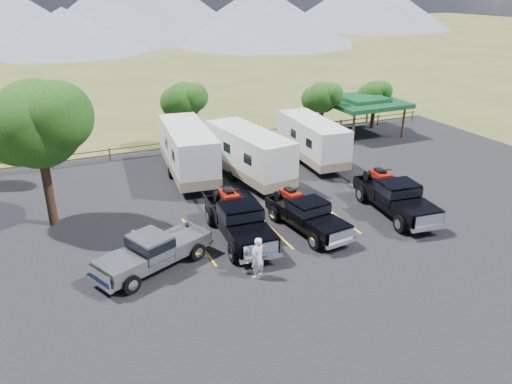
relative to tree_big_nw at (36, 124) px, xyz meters
name	(u,v)px	position (x,y,z in m)	size (l,w,h in m)	color
ground	(342,253)	(12.55, -9.03, -5.60)	(320.00, 320.00, 0.00)	#4A5222
asphalt_lot	(311,227)	(12.55, -6.03, -5.58)	(44.00, 34.00, 0.04)	black
stall_lines	(302,219)	(12.55, -5.03, -5.55)	(12.12, 5.50, 0.01)	yellow
tree_big_nw	(36,124)	(0.00, 0.00, 0.00)	(5.54, 5.18, 7.84)	black
tree_ne_a	(322,98)	(21.52, 7.99, -2.11)	(3.11, 2.92, 4.76)	black
tree_ne_b	(375,94)	(27.52, 8.99, -2.47)	(2.77, 2.59, 4.27)	black
tree_north	(184,101)	(10.52, 9.99, -1.76)	(3.46, 3.24, 5.25)	black
rail_fence	(236,137)	(14.55, 9.47, -4.99)	(36.12, 0.12, 1.00)	brown
pavilion	(362,102)	(25.55, 7.97, -2.81)	(6.20, 6.20, 3.22)	brown
mountain_range	(41,4)	(4.92, 96.95, 2.28)	(209.00, 71.00, 20.00)	slate
rig_left	(239,219)	(8.58, -5.55, -4.52)	(2.64, 6.56, 2.15)	black
rig_center	(306,214)	(12.14, -6.16, -4.64)	(2.51, 5.88, 1.91)	black
rig_right	(395,196)	(17.72, -6.38, -4.52)	(2.85, 6.64, 2.15)	black
trailer_left	(188,152)	(8.82, 3.76, -3.75)	(3.41, 9.97, 3.45)	silver
trailer_center	(249,155)	(12.31, 1.69, -3.82)	(3.37, 9.61, 3.32)	silver
trailer_right	(312,141)	(17.80, 3.00, -3.91)	(2.82, 9.08, 3.15)	silver
pickup_silver	(154,251)	(3.94, -6.72, -4.66)	(5.97, 3.97, 1.72)	slate
person_a	(257,258)	(7.90, -9.34, -4.58)	(0.71, 0.47, 1.95)	white
person_b	(136,245)	(3.34, -5.65, -4.78)	(0.76, 0.59, 1.56)	slate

